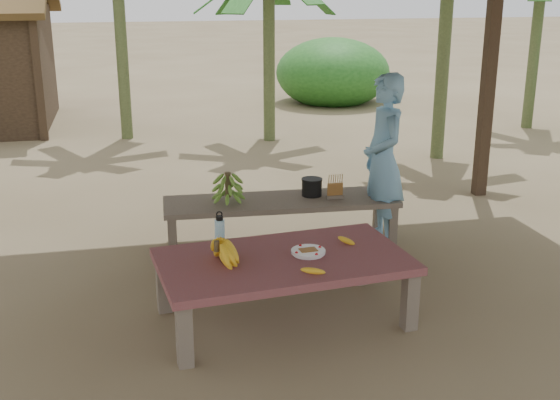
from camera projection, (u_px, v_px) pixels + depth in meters
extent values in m
plane|color=brown|center=(296.00, 298.00, 5.59)|extent=(80.00, 80.00, 0.00)
cube|color=black|center=(488.00, 80.00, 7.91)|extent=(0.13, 0.13, 2.70)
cube|color=brown|center=(184.00, 336.00, 4.55)|extent=(0.11, 0.11, 0.44)
cube|color=brown|center=(410.00, 301.00, 5.04)|extent=(0.11, 0.11, 0.44)
cube|color=brown|center=(164.00, 285.00, 5.31)|extent=(0.11, 0.11, 0.44)
cube|color=brown|center=(361.00, 259.00, 5.80)|extent=(0.11, 0.11, 0.44)
cube|color=maroon|center=(284.00, 261.00, 5.10)|extent=(1.89, 1.17, 0.06)
cube|color=brown|center=(173.00, 239.00, 6.31)|extent=(0.08, 0.08, 0.40)
cube|color=brown|center=(392.00, 226.00, 6.63)|extent=(0.08, 0.08, 0.40)
cube|color=brown|center=(172.00, 222.00, 6.74)|extent=(0.08, 0.08, 0.40)
cube|color=brown|center=(378.00, 211.00, 7.06)|extent=(0.08, 0.08, 0.40)
cube|color=brown|center=(281.00, 202.00, 6.62)|extent=(2.23, 0.72, 0.05)
cylinder|color=white|center=(308.00, 253.00, 5.15)|extent=(0.23, 0.23, 0.01)
cylinder|color=white|center=(308.00, 251.00, 5.15)|extent=(0.25, 0.25, 0.02)
cube|color=brown|center=(308.00, 251.00, 5.15)|extent=(0.13, 0.10, 0.02)
ellipsoid|color=yellow|center=(313.00, 271.00, 4.80)|extent=(0.18, 0.06, 0.04)
ellipsoid|color=yellow|center=(346.00, 241.00, 5.36)|extent=(0.14, 0.14, 0.04)
cylinder|color=#43A4D1|center=(220.00, 234.00, 5.26)|extent=(0.08, 0.08, 0.22)
cylinder|color=black|center=(219.00, 218.00, 5.23)|extent=(0.05, 0.05, 0.03)
torus|color=black|center=(219.00, 214.00, 5.22)|extent=(0.05, 0.01, 0.05)
cylinder|color=black|center=(312.00, 187.00, 6.70)|extent=(0.19, 0.19, 0.16)
imported|color=#6CA4CC|center=(383.00, 160.00, 6.57)|extent=(0.41, 0.61, 1.63)
cylinder|color=#596638|center=(444.00, 44.00, 9.57)|extent=(0.18, 0.18, 3.17)
cylinder|color=#596638|center=(269.00, 52.00, 10.72)|extent=(0.18, 0.18, 2.75)
cylinder|color=#596638|center=(120.00, 28.00, 10.74)|extent=(0.18, 0.18, 3.45)
cylinder|color=#596638|center=(535.00, 40.00, 11.65)|extent=(0.18, 0.18, 2.93)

